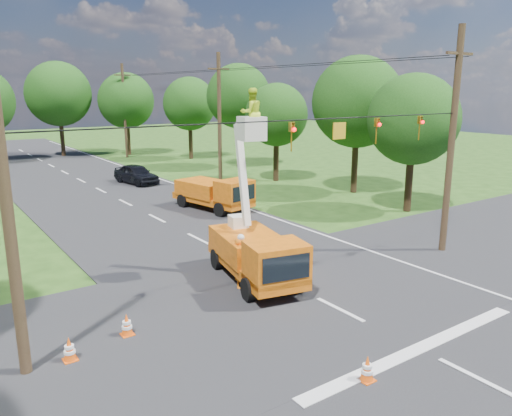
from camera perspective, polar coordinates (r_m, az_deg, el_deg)
ground at (r=33.95m, az=-14.69°, el=0.53°), size 140.00×140.00×0.00m
road_main at (r=33.95m, az=-14.69°, el=0.53°), size 12.00×100.00×0.06m
road_cross at (r=18.83m, az=5.26°, el=-9.50°), size 56.00×10.00×0.07m
stop_bar at (r=15.64m, az=18.08°, el=-15.18°), size 9.00×0.45×0.02m
edge_line at (r=36.20m, az=-6.38°, el=1.67°), size 0.12×90.00×0.02m
bucket_truck at (r=19.19m, az=-0.00°, el=-3.88°), size 3.17×5.87×7.37m
second_truck at (r=30.93m, az=-4.72°, el=1.74°), size 3.08×5.83×2.08m
ground_worker at (r=18.78m, az=-1.73°, el=-6.30°), size 0.85×0.80×1.96m
distant_car at (r=40.74m, az=-13.53°, el=3.80°), size 2.56×4.77×1.54m
traffic_cone_0 at (r=13.67m, az=12.59°, el=-17.50°), size 0.38×0.38×0.71m
traffic_cone_1 at (r=24.35m, az=-0.48°, el=-3.18°), size 0.38×0.38×0.71m
traffic_cone_2 at (r=25.89m, az=-2.09°, el=-2.18°), size 0.38×0.38×0.71m
traffic_cone_3 at (r=16.00m, az=-14.55°, el=-12.80°), size 0.38×0.38×0.71m
traffic_cone_4 at (r=15.12m, az=-20.55°, el=-14.89°), size 0.38×0.38×0.71m
traffic_cone_6 at (r=33.69m, az=-4.77°, el=1.45°), size 0.38×0.38×0.71m
pole_right_near at (r=23.88m, az=21.47°, el=7.19°), size 1.80×0.30×10.00m
pole_right_mid at (r=38.69m, az=-4.20°, el=10.11°), size 1.80×0.30×10.00m
pole_right_far at (r=56.78m, az=-14.80°, el=10.75°), size 1.80×0.30×10.00m
pole_left at (r=13.59m, az=-26.58°, el=0.03°), size 0.30×0.30×9.00m
signal_span at (r=18.93m, az=10.88°, el=8.83°), size 18.00×0.29×1.07m
tree_right_a at (r=31.39m, az=17.55°, el=9.61°), size 5.40×5.40×8.28m
tree_right_b at (r=36.41m, az=11.52°, el=11.77°), size 6.40×6.40×9.65m
tree_right_c at (r=40.49m, az=2.36°, el=10.57°), size 5.00×5.00×7.83m
tree_right_d at (r=47.91m, az=-2.01°, el=12.64°), size 6.00×6.00×9.70m
tree_right_e at (r=54.34m, az=-7.60°, el=11.71°), size 5.60×5.60×8.63m
tree_far_b at (r=59.91m, az=-21.65°, el=12.01°), size 7.00×7.00×10.32m
tree_far_c at (r=58.98m, az=-14.62°, el=11.77°), size 6.20×6.20×9.18m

